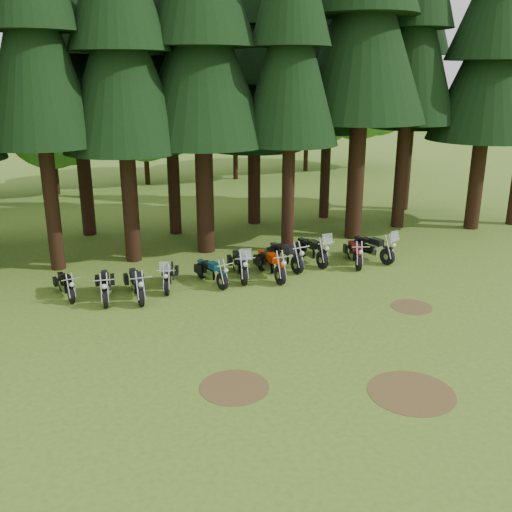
{
  "coord_description": "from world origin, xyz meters",
  "views": [
    {
      "loc": [
        -7.55,
        -14.02,
        7.68
      ],
      "look_at": [
        0.61,
        5.0,
        1.0
      ],
      "focal_mm": 40.0,
      "sensor_mm": 36.0,
      "label": 1
    }
  ],
  "objects_px": {
    "motorcycle_5": "(240,265)",
    "motorcycle_2": "(137,285)",
    "motorcycle_3": "(169,276)",
    "motorcycle_6": "(271,265)",
    "motorcycle_10": "(373,248)",
    "motorcycle_1": "(105,286)",
    "motorcycle_8": "(312,251)",
    "motorcycle_7": "(285,256)",
    "motorcycle_4": "(211,272)",
    "motorcycle_9": "(354,254)",
    "motorcycle_0": "(66,286)"
  },
  "relations": [
    {
      "from": "motorcycle_1",
      "to": "motorcycle_3",
      "type": "bearing_deg",
      "value": 13.86
    },
    {
      "from": "motorcycle_0",
      "to": "motorcycle_5",
      "type": "height_order",
      "value": "motorcycle_5"
    },
    {
      "from": "motorcycle_0",
      "to": "motorcycle_9",
      "type": "xyz_separation_m",
      "value": [
        11.49,
        -0.94,
        0.04
      ]
    },
    {
      "from": "motorcycle_4",
      "to": "motorcycle_7",
      "type": "distance_m",
      "value": 3.45
    },
    {
      "from": "motorcycle_2",
      "to": "motorcycle_5",
      "type": "xyz_separation_m",
      "value": [
        4.15,
        0.49,
        0.02
      ]
    },
    {
      "from": "motorcycle_9",
      "to": "motorcycle_10",
      "type": "xyz_separation_m",
      "value": [
        1.05,
        0.2,
        0.05
      ]
    },
    {
      "from": "motorcycle_4",
      "to": "motorcycle_8",
      "type": "distance_m",
      "value": 4.77
    },
    {
      "from": "motorcycle_3",
      "to": "motorcycle_6",
      "type": "distance_m",
      "value": 3.99
    },
    {
      "from": "motorcycle_9",
      "to": "motorcycle_7",
      "type": "bearing_deg",
      "value": -174.26
    },
    {
      "from": "motorcycle_0",
      "to": "motorcycle_8",
      "type": "relative_size",
      "value": 0.81
    },
    {
      "from": "motorcycle_3",
      "to": "motorcycle_9",
      "type": "bearing_deg",
      "value": 17.23
    },
    {
      "from": "motorcycle_5",
      "to": "motorcycle_9",
      "type": "xyz_separation_m",
      "value": [
        5.03,
        -0.35,
        -0.05
      ]
    },
    {
      "from": "motorcycle_6",
      "to": "motorcycle_10",
      "type": "distance_m",
      "value": 4.96
    },
    {
      "from": "motorcycle_0",
      "to": "motorcycle_7",
      "type": "distance_m",
      "value": 8.63
    },
    {
      "from": "motorcycle_4",
      "to": "motorcycle_7",
      "type": "height_order",
      "value": "motorcycle_7"
    },
    {
      "from": "motorcycle_0",
      "to": "motorcycle_7",
      "type": "height_order",
      "value": "motorcycle_7"
    },
    {
      "from": "motorcycle_7",
      "to": "motorcycle_6",
      "type": "bearing_deg",
      "value": -149.22
    },
    {
      "from": "motorcycle_6",
      "to": "motorcycle_9",
      "type": "bearing_deg",
      "value": 1.37
    },
    {
      "from": "motorcycle_1",
      "to": "motorcycle_3",
      "type": "relative_size",
      "value": 1.08
    },
    {
      "from": "motorcycle_1",
      "to": "motorcycle_3",
      "type": "height_order",
      "value": "motorcycle_3"
    },
    {
      "from": "motorcycle_4",
      "to": "motorcycle_9",
      "type": "bearing_deg",
      "value": -13.68
    },
    {
      "from": "motorcycle_7",
      "to": "motorcycle_3",
      "type": "bearing_deg",
      "value": 176.75
    },
    {
      "from": "motorcycle_7",
      "to": "motorcycle_9",
      "type": "distance_m",
      "value": 2.95
    },
    {
      "from": "motorcycle_2",
      "to": "motorcycle_3",
      "type": "distance_m",
      "value": 1.41
    },
    {
      "from": "motorcycle_7",
      "to": "motorcycle_9",
      "type": "height_order",
      "value": "motorcycle_7"
    },
    {
      "from": "motorcycle_1",
      "to": "motorcycle_4",
      "type": "height_order",
      "value": "motorcycle_1"
    },
    {
      "from": "motorcycle_8",
      "to": "motorcycle_10",
      "type": "height_order",
      "value": "motorcycle_8"
    },
    {
      "from": "motorcycle_1",
      "to": "motorcycle_7",
      "type": "bearing_deg",
      "value": 13.24
    },
    {
      "from": "motorcycle_2",
      "to": "motorcycle_3",
      "type": "height_order",
      "value": "motorcycle_3"
    },
    {
      "from": "motorcycle_5",
      "to": "motorcycle_8",
      "type": "height_order",
      "value": "motorcycle_8"
    },
    {
      "from": "motorcycle_0",
      "to": "motorcycle_10",
      "type": "bearing_deg",
      "value": -11.33
    },
    {
      "from": "motorcycle_3",
      "to": "motorcycle_7",
      "type": "distance_m",
      "value": 5.02
    },
    {
      "from": "motorcycle_8",
      "to": "motorcycle_3",
      "type": "bearing_deg",
      "value": -177.69
    },
    {
      "from": "motorcycle_5",
      "to": "motorcycle_6",
      "type": "height_order",
      "value": "motorcycle_5"
    },
    {
      "from": "motorcycle_8",
      "to": "motorcycle_10",
      "type": "distance_m",
      "value": 2.68
    },
    {
      "from": "motorcycle_10",
      "to": "motorcycle_1",
      "type": "bearing_deg",
      "value": 167.79
    },
    {
      "from": "motorcycle_7",
      "to": "motorcycle_8",
      "type": "bearing_deg",
      "value": -0.8
    },
    {
      "from": "motorcycle_0",
      "to": "motorcycle_10",
      "type": "height_order",
      "value": "motorcycle_10"
    },
    {
      "from": "motorcycle_2",
      "to": "motorcycle_6",
      "type": "xyz_separation_m",
      "value": [
        5.27,
        0.06,
        0.02
      ]
    },
    {
      "from": "motorcycle_2",
      "to": "motorcycle_10",
      "type": "relative_size",
      "value": 0.96
    },
    {
      "from": "motorcycle_2",
      "to": "motorcycle_7",
      "type": "height_order",
      "value": "motorcycle_7"
    },
    {
      "from": "motorcycle_3",
      "to": "motorcycle_10",
      "type": "xyz_separation_m",
      "value": [
        8.92,
        -0.18,
        0.06
      ]
    },
    {
      "from": "motorcycle_4",
      "to": "motorcycle_5",
      "type": "xyz_separation_m",
      "value": [
        1.23,
        0.19,
        0.06
      ]
    },
    {
      "from": "motorcycle_3",
      "to": "motorcycle_6",
      "type": "xyz_separation_m",
      "value": [
        3.97,
        -0.46,
        0.05
      ]
    },
    {
      "from": "motorcycle_1",
      "to": "motorcycle_9",
      "type": "height_order",
      "value": "motorcycle_1"
    },
    {
      "from": "motorcycle_8",
      "to": "motorcycle_9",
      "type": "xyz_separation_m",
      "value": [
        1.55,
        -0.88,
        -0.06
      ]
    },
    {
      "from": "motorcycle_6",
      "to": "motorcycle_8",
      "type": "height_order",
      "value": "motorcycle_8"
    },
    {
      "from": "motorcycle_9",
      "to": "motorcycle_2",
      "type": "bearing_deg",
      "value": -158.99
    },
    {
      "from": "motorcycle_5",
      "to": "motorcycle_2",
      "type": "bearing_deg",
      "value": -162.54
    },
    {
      "from": "motorcycle_5",
      "to": "motorcycle_10",
      "type": "bearing_deg",
      "value": 9.23
    }
  ]
}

